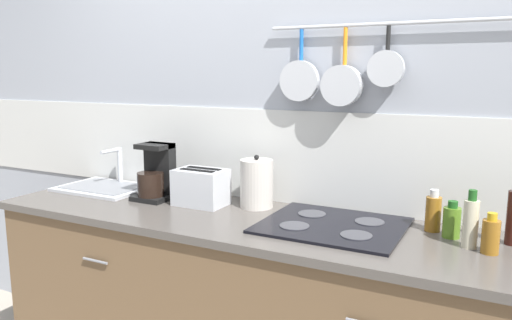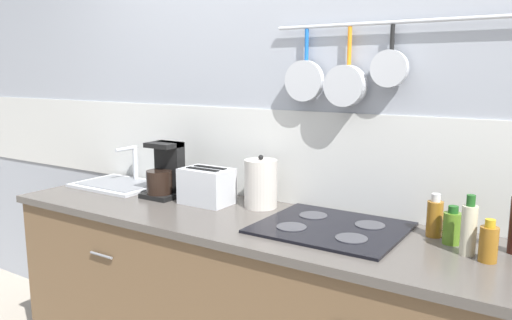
{
  "view_description": "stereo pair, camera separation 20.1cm",
  "coord_description": "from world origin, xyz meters",
  "px_view_note": "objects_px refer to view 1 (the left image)",
  "views": [
    {
      "loc": [
        0.99,
        -1.85,
        1.56
      ],
      "look_at": [
        0.04,
        0.0,
        1.2
      ],
      "focal_mm": 35.0,
      "sensor_mm": 36.0,
      "label": 1
    },
    {
      "loc": [
        1.17,
        -1.75,
        1.56
      ],
      "look_at": [
        0.04,
        0.0,
        1.2
      ],
      "focal_mm": 35.0,
      "sensor_mm": 36.0,
      "label": 2
    }
  ],
  "objects_px": {
    "toaster": "(201,187)",
    "bottle_olive_oil": "(433,213)",
    "kettle": "(257,183)",
    "coffee_maker": "(156,176)",
    "bottle_vinegar": "(452,221)",
    "bottle_hot_sauce": "(471,222)",
    "bottle_dish_soap": "(491,236)"
  },
  "relations": [
    {
      "from": "kettle",
      "to": "bottle_vinegar",
      "type": "xyz_separation_m",
      "value": [
        0.87,
        -0.05,
        -0.05
      ]
    },
    {
      "from": "coffee_maker",
      "to": "kettle",
      "type": "distance_m",
      "value": 0.53
    },
    {
      "from": "bottle_hot_sauce",
      "to": "bottle_dish_soap",
      "type": "xyz_separation_m",
      "value": [
        0.07,
        -0.03,
        -0.03
      ]
    },
    {
      "from": "bottle_vinegar",
      "to": "bottle_hot_sauce",
      "type": "xyz_separation_m",
      "value": [
        0.07,
        -0.09,
        0.03
      ]
    },
    {
      "from": "toaster",
      "to": "bottle_vinegar",
      "type": "bearing_deg",
      "value": 2.06
    },
    {
      "from": "toaster",
      "to": "bottle_dish_soap",
      "type": "distance_m",
      "value": 1.27
    },
    {
      "from": "kettle",
      "to": "bottle_olive_oil",
      "type": "height_order",
      "value": "kettle"
    },
    {
      "from": "bottle_vinegar",
      "to": "coffee_maker",
      "type": "bearing_deg",
      "value": -178.09
    },
    {
      "from": "toaster",
      "to": "bottle_dish_soap",
      "type": "bearing_deg",
      "value": -3.64
    },
    {
      "from": "bottle_olive_oil",
      "to": "bottle_dish_soap",
      "type": "height_order",
      "value": "bottle_olive_oil"
    },
    {
      "from": "coffee_maker",
      "to": "bottle_dish_soap",
      "type": "distance_m",
      "value": 1.54
    },
    {
      "from": "toaster",
      "to": "bottle_hot_sauce",
      "type": "height_order",
      "value": "bottle_hot_sauce"
    },
    {
      "from": "coffee_maker",
      "to": "bottle_olive_oil",
      "type": "xyz_separation_m",
      "value": [
        1.32,
        0.1,
        -0.04
      ]
    },
    {
      "from": "toaster",
      "to": "kettle",
      "type": "relative_size",
      "value": 1.03
    },
    {
      "from": "kettle",
      "to": "bottle_hot_sauce",
      "type": "distance_m",
      "value": 0.95
    },
    {
      "from": "bottle_hot_sauce",
      "to": "bottle_vinegar",
      "type": "bearing_deg",
      "value": 128.13
    },
    {
      "from": "toaster",
      "to": "bottle_vinegar",
      "type": "height_order",
      "value": "toaster"
    },
    {
      "from": "coffee_maker",
      "to": "bottle_hot_sauce",
      "type": "distance_m",
      "value": 1.47
    },
    {
      "from": "bottle_olive_oil",
      "to": "bottle_vinegar",
      "type": "relative_size",
      "value": 1.18
    },
    {
      "from": "bottle_olive_oil",
      "to": "bottle_vinegar",
      "type": "height_order",
      "value": "bottle_olive_oil"
    },
    {
      "from": "kettle",
      "to": "bottle_hot_sauce",
      "type": "relative_size",
      "value": 1.16
    },
    {
      "from": "coffee_maker",
      "to": "kettle",
      "type": "relative_size",
      "value": 1.12
    },
    {
      "from": "kettle",
      "to": "coffee_maker",
      "type": "bearing_deg",
      "value": -169.9
    },
    {
      "from": "toaster",
      "to": "bottle_olive_oil",
      "type": "relative_size",
      "value": 1.52
    },
    {
      "from": "bottle_olive_oil",
      "to": "bottle_vinegar",
      "type": "distance_m",
      "value": 0.09
    },
    {
      "from": "kettle",
      "to": "bottle_olive_oil",
      "type": "bearing_deg",
      "value": 0.39
    },
    {
      "from": "coffee_maker",
      "to": "bottle_olive_oil",
      "type": "height_order",
      "value": "coffee_maker"
    },
    {
      "from": "toaster",
      "to": "bottle_olive_oil",
      "type": "bearing_deg",
      "value": 5.03
    },
    {
      "from": "kettle",
      "to": "bottle_vinegar",
      "type": "bearing_deg",
      "value": -3.06
    },
    {
      "from": "bottle_olive_oil",
      "to": "bottle_dish_soap",
      "type": "distance_m",
      "value": 0.28
    },
    {
      "from": "kettle",
      "to": "bottle_dish_soap",
      "type": "bearing_deg",
      "value": -9.4
    },
    {
      "from": "bottle_vinegar",
      "to": "bottle_hot_sauce",
      "type": "bearing_deg",
      "value": -51.87
    }
  ]
}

